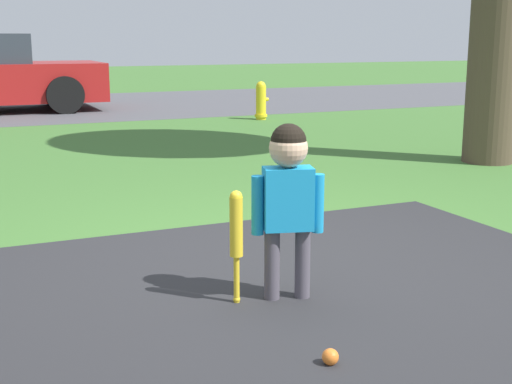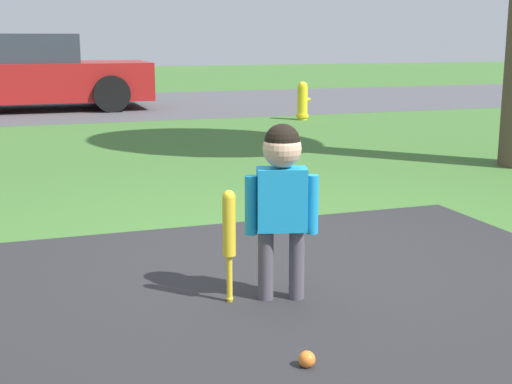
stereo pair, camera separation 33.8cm
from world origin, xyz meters
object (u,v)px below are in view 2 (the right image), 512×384
object	(u,v)px
baseball_bat	(229,230)
sports_ball	(307,359)
fire_hydrant	(303,101)
parked_car	(31,74)
child	(282,187)

from	to	relation	value
baseball_bat	sports_ball	distance (m)	0.90
fire_hydrant	baseball_bat	bearing A→B (deg)	-115.39
sports_ball	fire_hydrant	xyz separation A→B (m)	(3.52, 8.42, 0.27)
sports_ball	parked_car	xyz separation A→B (m)	(-0.65, 11.63, 0.63)
sports_ball	child	bearing A→B (deg)	76.62
baseball_bat	parked_car	world-z (taller)	parked_car
sports_ball	fire_hydrant	size ratio (longest dim) A/B	0.11
child	parked_car	xyz separation A→B (m)	(-0.83, 10.86, 0.07)
child	parked_car	size ratio (longest dim) A/B	0.22
baseball_bat	fire_hydrant	bearing A→B (deg)	64.61
child	fire_hydrant	size ratio (longest dim) A/B	1.46
baseball_bat	parked_car	size ratio (longest dim) A/B	0.14
sports_ball	fire_hydrant	world-z (taller)	fire_hydrant
parked_car	fire_hydrant	bearing A→B (deg)	-36.67
parked_car	sports_ball	bearing A→B (deg)	-85.90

